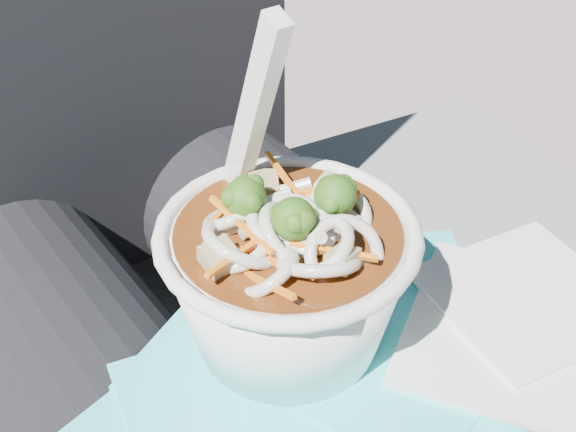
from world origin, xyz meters
TOP-DOWN VIEW (x-y plane):
  - lap at (0.00, 0.00)m, footprint 0.35×0.48m
  - person_body at (0.00, 0.09)m, footprint 0.34×0.94m
  - plastic_bag at (-0.01, -0.05)m, footprint 0.31×0.28m
  - napkins at (0.12, -0.09)m, footprint 0.18×0.18m
  - udon_bowl at (-0.00, -0.02)m, footprint 0.17×0.17m

SIDE VIEW (x-z plane):
  - lap at x=0.00m, z-range 0.48..0.64m
  - person_body at x=0.00m, z-range 0.06..1.09m
  - plastic_bag at x=-0.01m, z-range 0.64..0.65m
  - napkins at x=0.12m, z-range 0.65..0.66m
  - udon_bowl at x=0.00m, z-range 0.60..0.80m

